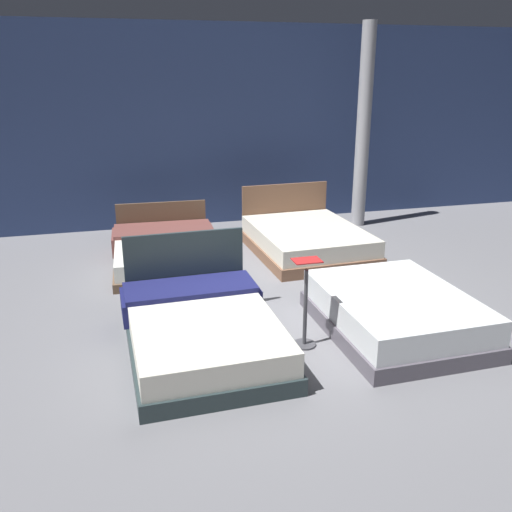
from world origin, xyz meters
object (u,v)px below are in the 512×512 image
bed_3 (306,240)px  bed_1 (395,313)px  bed_0 (202,330)px  price_sign (305,314)px  support_pillar (363,128)px  bed_2 (166,251)px

bed_3 → bed_1: bearing=-92.4°
bed_0 → bed_3: bed_0 is taller
price_sign → support_pillar: 5.08m
bed_0 → bed_2: 2.75m
bed_2 → bed_0: bearing=-86.5°
bed_0 → bed_2: size_ratio=1.03×
bed_2 → support_pillar: (3.65, 1.22, 1.56)m
support_pillar → bed_3: bearing=-138.6°
bed_0 → bed_1: bed_0 is taller
bed_1 → bed_3: bearing=89.3°
bed_1 → support_pillar: support_pillar is taller
bed_3 → price_sign: size_ratio=2.27×
bed_1 → price_sign: price_sign is taller
bed_1 → bed_2: (-2.17, 2.89, -0.03)m
bed_1 → bed_2: bearing=126.1°
bed_0 → bed_3: bearing=50.4°
bed_0 → price_sign: size_ratio=2.22×
bed_1 → price_sign: (-1.06, -0.05, 0.14)m
bed_2 → price_sign: size_ratio=2.16×
bed_0 → bed_1: bearing=-5.0°
bed_1 → price_sign: 1.07m
bed_1 → bed_3: size_ratio=0.91×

